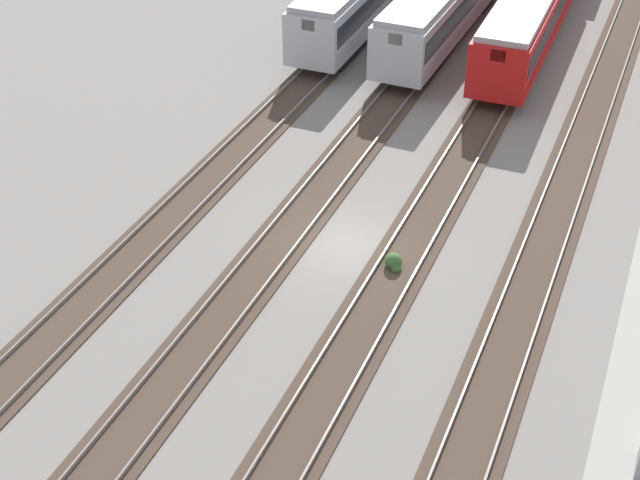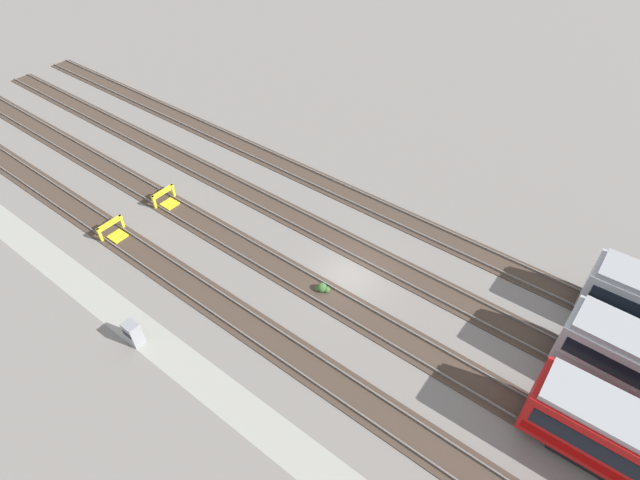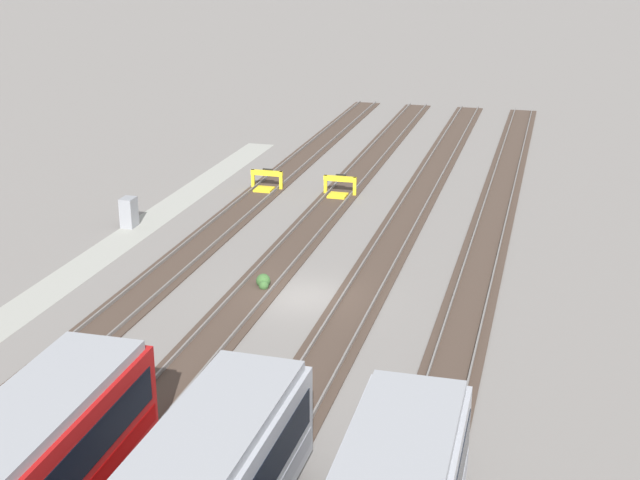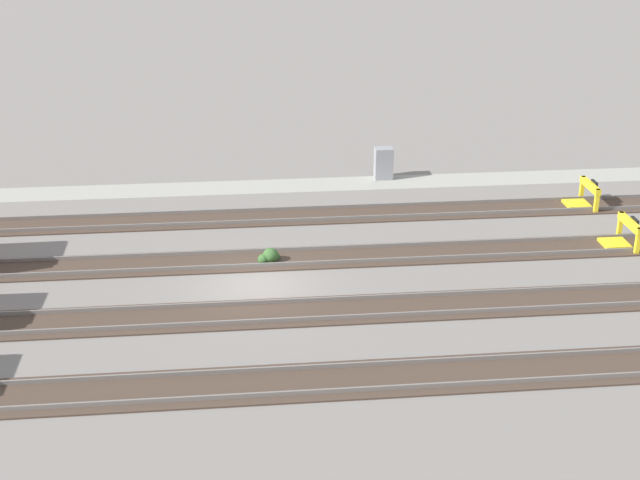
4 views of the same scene
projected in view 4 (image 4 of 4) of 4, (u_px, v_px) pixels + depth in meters
ground_plane at (256, 286)px, 33.76m from camera, size 400.00×400.00×0.00m
service_walkway at (248, 187)px, 43.95m from camera, size 54.00×2.00×0.01m
rail_track_nearest at (251, 217)px, 40.11m from camera, size 90.00×2.23×0.21m
rail_track_near_inner at (254, 260)px, 35.86m from camera, size 90.00×2.24×0.21m
rail_track_middle at (258, 314)px, 31.62m from camera, size 90.00×2.24×0.21m
rail_track_far_inner at (263, 384)px, 27.37m from camera, size 90.00×2.23×0.21m
bumper_stop_nearest_track at (584, 196)px, 41.33m from camera, size 1.34×2.00×1.22m
bumper_stop_near_inner_track at (623, 234)px, 37.08m from camera, size 1.34×2.00×1.22m
electrical_cabinet at (384, 163)px, 44.83m from camera, size 0.90×0.73×1.60m
weed_clump at (270, 257)px, 35.68m from camera, size 0.92×0.70×0.64m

